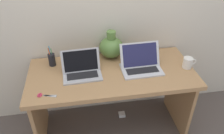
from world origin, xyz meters
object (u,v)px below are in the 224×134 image
object	(u,v)px
power_brick	(122,114)
green_vase	(111,47)
laptop_right	(141,63)
pen_cup	(52,59)
laptop_left	(82,68)
coffee_mug	(188,63)
scissors	(43,95)

from	to	relation	value
power_brick	green_vase	bearing A→B (deg)	130.38
laptop_right	pen_cup	world-z (taller)	laptop_right
laptop_right	pen_cup	bearing A→B (deg)	167.03
laptop_right	green_vase	xyz separation A→B (m)	(-0.22, 0.24, 0.05)
laptop_left	coffee_mug	xyz separation A→B (m)	(0.93, -0.05, -0.01)
scissors	laptop_left	bearing A→B (deg)	37.94
laptop_left	power_brick	bearing A→B (deg)	18.08
green_vase	coffee_mug	size ratio (longest dim) A/B	2.14
laptop_left	green_vase	bearing A→B (deg)	39.60
laptop_right	pen_cup	size ratio (longest dim) A/B	1.85
laptop_right	power_brick	world-z (taller)	laptop_right
laptop_right	pen_cup	distance (m)	0.79
laptop_left	power_brick	size ratio (longest dim) A/B	4.74
scissors	power_brick	world-z (taller)	scissors
green_vase	scissors	bearing A→B (deg)	-141.23
power_brick	laptop_left	bearing A→B (deg)	-161.92
laptop_right	power_brick	distance (m)	0.78
laptop_right	laptop_left	bearing A→B (deg)	179.89
pen_cup	power_brick	world-z (taller)	pen_cup
coffee_mug	pen_cup	xyz separation A→B (m)	(-1.19, 0.23, 0.01)
laptop_right	scissors	bearing A→B (deg)	-163.95
coffee_mug	laptop_right	bearing A→B (deg)	172.69
pen_cup	power_brick	bearing A→B (deg)	-4.30
laptop_right	green_vase	size ratio (longest dim) A/B	1.36
coffee_mug	green_vase	bearing A→B (deg)	154.97
pen_cup	scissors	distance (m)	0.42
green_vase	power_brick	size ratio (longest dim) A/B	3.73
laptop_left	pen_cup	bearing A→B (deg)	145.31
pen_cup	green_vase	bearing A→B (deg)	6.92
laptop_left	pen_cup	xyz separation A→B (m)	(-0.26, 0.18, 0.01)
scissors	power_brick	size ratio (longest dim) A/B	2.10
laptop_left	scissors	distance (m)	0.39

